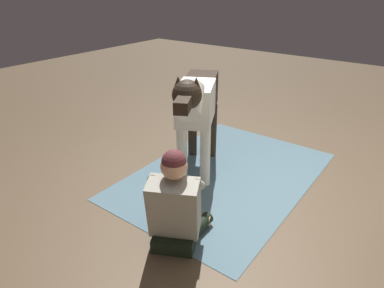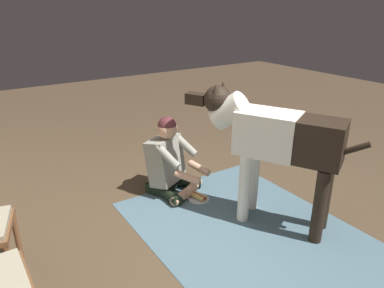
% 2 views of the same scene
% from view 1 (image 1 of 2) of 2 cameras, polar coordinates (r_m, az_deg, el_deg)
% --- Properties ---
extents(ground_plane, '(14.47, 14.47, 0.00)m').
position_cam_1_polar(ground_plane, '(3.64, 4.15, -7.46)').
color(ground_plane, brown).
extents(area_rug, '(2.47, 1.72, 0.01)m').
position_cam_1_polar(area_rug, '(3.87, 5.56, -5.17)').
color(area_rug, slate).
rests_on(area_rug, ground).
extents(person_sitting_on_floor, '(0.71, 0.63, 0.85)m').
position_cam_1_polar(person_sitting_on_floor, '(2.79, -2.78, -10.22)').
color(person_sitting_on_floor, black).
rests_on(person_sitting_on_floor, ground).
extents(large_dog, '(1.50, 0.86, 1.26)m').
position_cam_1_polar(large_dog, '(3.54, 0.78, 6.55)').
color(large_dog, white).
rests_on(large_dog, ground).
extents(hot_dog_on_plate, '(0.23, 0.23, 0.06)m').
position_cam_1_polar(hot_dog_on_plate, '(3.27, -1.33, -11.19)').
color(hot_dog_on_plate, silver).
rests_on(hot_dog_on_plate, ground).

